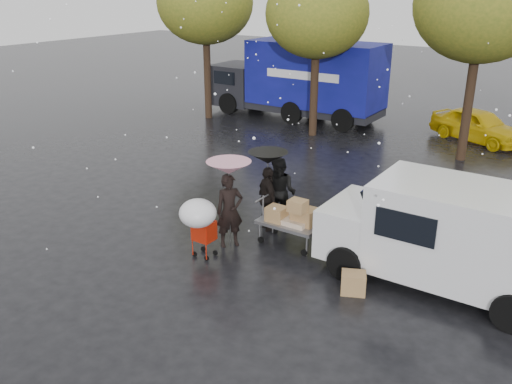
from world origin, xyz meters
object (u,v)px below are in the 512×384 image
Objects in this scene: person_black at (268,199)px; shopping_cart at (199,216)px; person_pink at (230,211)px; vendor_cart at (292,218)px; blue_truck at (299,80)px; yellow_taxi at (478,125)px; white_van at (450,234)px.

person_black reaches higher than shopping_cart.
person_pink reaches higher than shopping_cart.
person_black is at bearing 156.20° from vendor_cart.
blue_truck is at bearing -28.08° from person_black.
shopping_cart is 14.05m from yellow_taxi.
white_van is (4.80, 1.02, 0.26)m from person_pink.
yellow_taxi is at bearing -66.15° from person_black.
white_van is at bearing 3.31° from vendor_cart.
vendor_cart is 0.31× the size of white_van.
vendor_cart is 2.27m from shopping_cart.
vendor_cart is 1.04× the size of shopping_cart.
yellow_taxi is at bearing 3.26° from blue_truck.
shopping_cart is at bearing -151.56° from person_pink.
person_pink is 13.09m from yellow_taxi.
yellow_taxi is (-2.08, 11.78, -0.51)m from white_van.
white_van is (4.95, 1.97, 0.10)m from shopping_cart.
white_van is 0.59× the size of blue_truck.
blue_truck is at bearing 110.69° from shopping_cart.
person_pink is at bearing -67.27° from blue_truck.
shopping_cart is 14.23m from blue_truck.
person_pink is 0.37× the size of white_van.
blue_truck is (-6.41, 11.54, 1.03)m from vendor_cart.
white_van is (3.56, 0.21, 0.43)m from vendor_cart.
yellow_taxi is (7.89, 0.45, -1.11)m from blue_truck.
person_black is 1.15× the size of shopping_cart.
white_van reaches higher than yellow_taxi.
yellow_taxi reaches higher than vendor_cart.
blue_truck reaches higher than person_black.
shopping_cart is at bearing 114.95° from person_black.
person_pink is 0.97m from shopping_cart.
person_black reaches higher than yellow_taxi.
person_black is (0.27, 1.25, -0.06)m from person_pink.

